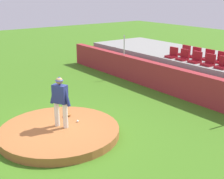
% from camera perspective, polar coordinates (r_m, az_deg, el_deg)
% --- Properties ---
extents(ground_plane, '(60.00, 60.00, 0.00)m').
position_cam_1_polar(ground_plane, '(10.28, -9.71, -8.38)').
color(ground_plane, '#3D721A').
extents(pitchers_mound, '(3.90, 3.90, 0.26)m').
position_cam_1_polar(pitchers_mound, '(10.22, -9.74, -7.72)').
color(pitchers_mound, '#A46031').
rests_on(pitchers_mound, ground_plane).
extents(pitcher, '(0.74, 0.44, 1.70)m').
position_cam_1_polar(pitcher, '(9.89, -9.62, -1.60)').
color(pitcher, white).
rests_on(pitcher, pitchers_mound).
extents(baseball, '(0.07, 0.07, 0.07)m').
position_cam_1_polar(baseball, '(10.49, -6.42, -5.87)').
color(baseball, white).
rests_on(baseball, pitchers_mound).
extents(fielding_glove, '(0.20, 0.30, 0.11)m').
position_cam_1_polar(fielding_glove, '(10.99, -8.38, -4.72)').
color(fielding_glove, brown).
rests_on(fielding_glove, pitchers_mound).
extents(brick_barrier, '(17.82, 0.40, 1.26)m').
position_cam_1_polar(brick_barrier, '(13.70, 13.44, 0.91)').
color(brick_barrier, maroon).
rests_on(brick_barrier, ground_plane).
extents(fence_post_left, '(0.06, 0.06, 1.05)m').
position_cam_1_polar(fence_post_left, '(16.38, 2.29, 8.24)').
color(fence_post_left, silver).
rests_on(fence_post_left, brick_barrier).
extents(bleacher_platform, '(15.92, 3.93, 1.41)m').
position_cam_1_polar(bleacher_platform, '(15.61, 19.34, 2.71)').
color(bleacher_platform, gray).
rests_on(bleacher_platform, ground_plane).
extents(stadium_chair_0, '(0.48, 0.44, 0.50)m').
position_cam_1_polar(stadium_chair_0, '(15.33, 11.14, 6.44)').
color(stadium_chair_0, maroon).
rests_on(stadium_chair_0, bleacher_platform).
extents(stadium_chair_1, '(0.48, 0.44, 0.50)m').
position_cam_1_polar(stadium_chair_1, '(14.89, 13.14, 5.97)').
color(stadium_chair_1, maroon).
rests_on(stadium_chair_1, bleacher_platform).
extents(stadium_chair_2, '(0.48, 0.44, 0.50)m').
position_cam_1_polar(stadium_chair_2, '(14.47, 15.31, 5.48)').
color(stadium_chair_2, maroon).
rests_on(stadium_chair_2, bleacher_platform).
extents(stadium_chair_3, '(0.48, 0.44, 0.50)m').
position_cam_1_polar(stadium_chair_3, '(14.04, 17.57, 4.92)').
color(stadium_chair_3, maroon).
rests_on(stadium_chair_3, bleacher_platform).
extents(stadium_chair_4, '(0.48, 0.44, 0.50)m').
position_cam_1_polar(stadium_chair_4, '(13.68, 19.91, 4.36)').
color(stadium_chair_4, maroon).
rests_on(stadium_chair_4, bleacher_platform).
extents(stadium_chair_6, '(0.48, 0.44, 0.50)m').
position_cam_1_polar(stadium_chair_6, '(16.03, 13.41, 6.77)').
color(stadium_chair_6, maroon).
rests_on(stadium_chair_6, bleacher_platform).
extents(stadium_chair_7, '(0.48, 0.44, 0.50)m').
position_cam_1_polar(stadium_chair_7, '(15.58, 15.24, 6.32)').
color(stadium_chair_7, maroon).
rests_on(stadium_chair_7, bleacher_platform).
extents(stadium_chair_8, '(0.48, 0.44, 0.50)m').
position_cam_1_polar(stadium_chair_8, '(15.16, 17.49, 5.82)').
color(stadium_chair_8, maroon).
rests_on(stadium_chair_8, bleacher_platform).
extents(stadium_chair_9, '(0.48, 0.44, 0.50)m').
position_cam_1_polar(stadium_chair_9, '(14.76, 19.61, 5.31)').
color(stadium_chair_9, maroon).
rests_on(stadium_chair_9, bleacher_platform).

